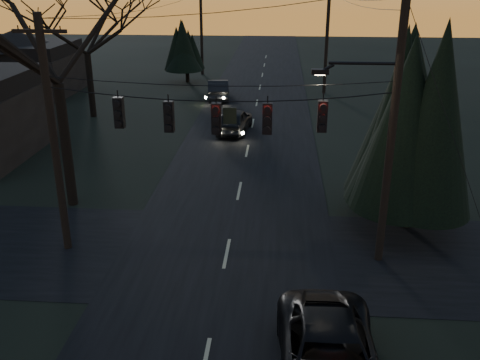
# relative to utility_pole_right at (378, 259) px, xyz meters

# --- Properties ---
(main_road) EXTENTS (8.00, 120.00, 0.02)m
(main_road) POSITION_rel_utility_pole_right_xyz_m (-5.50, 10.00, 0.01)
(main_road) COLOR black
(main_road) RESTS_ON ground
(cross_road) EXTENTS (60.00, 7.00, 0.02)m
(cross_road) POSITION_rel_utility_pole_right_xyz_m (-5.50, 0.00, 0.01)
(cross_road) COLOR black
(cross_road) RESTS_ON ground
(utility_pole_right) EXTENTS (5.00, 0.30, 10.00)m
(utility_pole_right) POSITION_rel_utility_pole_right_xyz_m (0.00, 0.00, 0.00)
(utility_pole_right) COLOR black
(utility_pole_right) RESTS_ON ground
(utility_pole_left) EXTENTS (1.80, 0.30, 8.50)m
(utility_pole_left) POSITION_rel_utility_pole_right_xyz_m (-11.50, 0.00, 0.00)
(utility_pole_left) COLOR black
(utility_pole_left) RESTS_ON ground
(utility_pole_far_r) EXTENTS (1.80, 0.30, 8.50)m
(utility_pole_far_r) POSITION_rel_utility_pole_right_xyz_m (0.00, 28.00, 0.00)
(utility_pole_far_r) COLOR black
(utility_pole_far_r) RESTS_ON ground
(utility_pole_far_l) EXTENTS (0.30, 0.30, 8.00)m
(utility_pole_far_l) POSITION_rel_utility_pole_right_xyz_m (-11.50, 36.00, 0.00)
(utility_pole_far_l) COLOR black
(utility_pole_far_l) RESTS_ON ground
(span_signal_assembly) EXTENTS (11.50, 0.44, 1.64)m
(span_signal_assembly) POSITION_rel_utility_pole_right_xyz_m (-5.74, 0.00, 5.20)
(span_signal_assembly) COLOR black
(span_signal_assembly) RESTS_ON ground
(bare_tree_left) EXTENTS (10.81, 10.81, 10.83)m
(bare_tree_left) POSITION_rel_utility_pole_right_xyz_m (-12.80, 3.97, 7.57)
(bare_tree_left) COLOR black
(bare_tree_left) RESTS_ON ground
(evergreen_right) EXTENTS (4.54, 4.54, 7.26)m
(evergreen_right) POSITION_rel_utility_pole_right_xyz_m (1.57, 2.77, 4.22)
(evergreen_right) COLOR black
(evergreen_right) RESTS_ON ground
(bare_tree_dist) EXTENTS (7.79, 7.79, 8.77)m
(bare_tree_dist) POSITION_rel_utility_pole_right_xyz_m (-16.93, 19.03, 6.13)
(bare_tree_dist) COLOR black
(bare_tree_dist) RESTS_ON ground
(evergreen_dist) EXTENTS (3.48, 3.48, 5.42)m
(evergreen_dist) POSITION_rel_utility_pole_right_xyz_m (-12.33, 32.00, 3.30)
(evergreen_dist) COLOR black
(evergreen_dist) RESTS_ON ground
(house_left_far) EXTENTS (9.00, 7.00, 5.20)m
(house_left_far) POSITION_rel_utility_pole_right_xyz_m (-25.50, 26.00, 2.60)
(house_left_far) COLOR black
(house_left_far) RESTS_ON ground
(suv_near) EXTENTS (2.66, 5.55, 1.53)m
(suv_near) POSITION_rel_utility_pole_right_xyz_m (-2.30, -6.46, 0.76)
(suv_near) COLOR black
(suv_near) RESTS_ON ground
(sedan_oncoming_a) EXTENTS (2.33, 4.67, 1.53)m
(sedan_oncoming_a) POSITION_rel_utility_pole_right_xyz_m (-6.56, 15.81, 0.76)
(sedan_oncoming_a) COLOR black
(sedan_oncoming_a) RESTS_ON ground
(sedan_oncoming_b) EXTENTS (2.22, 4.82, 1.53)m
(sedan_oncoming_b) POSITION_rel_utility_pole_right_xyz_m (-8.70, 25.29, 0.76)
(sedan_oncoming_b) COLOR black
(sedan_oncoming_b) RESTS_ON ground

